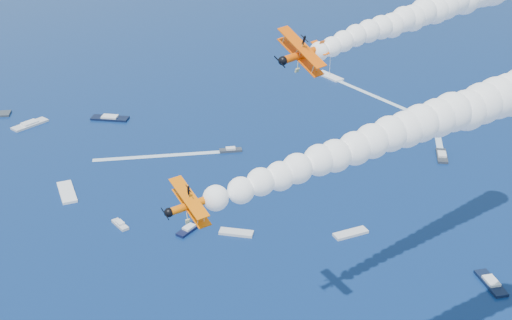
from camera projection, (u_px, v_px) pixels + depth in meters
biplane_lead at (302, 54)px, 98.19m from camera, size 9.53×11.63×9.59m
biplane_trail at (193, 204)px, 72.28m from camera, size 6.95×8.19×6.13m
smoke_trail_lead at (440, 7)px, 113.43m from camera, size 61.88×17.18×11.32m
smoke_trail_trail at (413, 128)px, 84.48m from camera, size 61.58×11.67×11.32m
spectator_boats at (74, 173)px, 192.64m from camera, size 245.85×169.07×0.70m
boat_wakes at (329, 124)px, 224.49m from camera, size 119.23×64.60×0.04m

